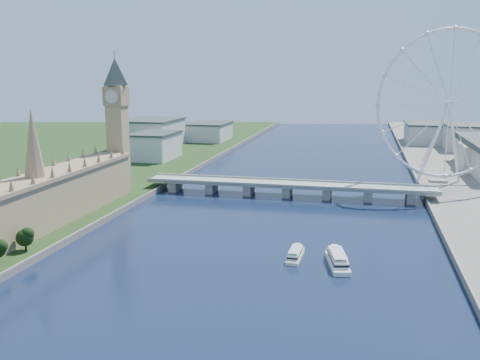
% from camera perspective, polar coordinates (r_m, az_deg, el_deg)
% --- Properties ---
extents(parliament_range, '(24.00, 200.00, 70.00)m').
position_cam_1_polar(parliament_range, '(331.11, -20.80, -2.22)').
color(parliament_range, tan).
rests_on(parliament_range, ground).
extents(big_ben, '(20.02, 20.02, 110.00)m').
position_cam_1_polar(big_ben, '(417.44, -13.02, 7.55)').
color(big_ben, tan).
rests_on(big_ben, ground).
extents(westminster_bridge, '(220.00, 22.00, 9.50)m').
position_cam_1_polar(westminster_bridge, '(409.36, 5.10, -0.75)').
color(westminster_bridge, gray).
rests_on(westminster_bridge, ground).
extents(london_eye, '(113.60, 39.12, 124.30)m').
position_cam_1_polar(london_eye, '(457.34, 21.43, 7.48)').
color(london_eye, silver).
rests_on(london_eye, ground).
extents(city_skyline, '(505.00, 280.00, 32.00)m').
position_cam_1_polar(city_skyline, '(661.29, 11.64, 4.55)').
color(city_skyline, beige).
rests_on(city_skyline, ground).
extents(tour_boat_near, '(7.60, 26.21, 5.70)m').
position_cam_1_polar(tour_boat_near, '(273.46, 5.91, -8.33)').
color(tour_boat_near, silver).
rests_on(tour_boat_near, ground).
extents(tour_boat_far, '(15.00, 33.92, 7.30)m').
position_cam_1_polar(tour_boat_far, '(266.67, 10.35, -8.98)').
color(tour_boat_far, white).
rests_on(tour_boat_far, ground).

